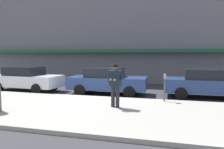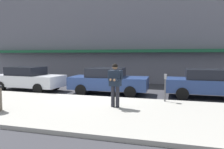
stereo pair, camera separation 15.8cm
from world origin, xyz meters
TOP-DOWN VIEW (x-y plane):
  - ground_plane at (0.00, 0.00)m, footprint 80.00×80.00m
  - sidewalk at (1.00, -2.85)m, footprint 32.00×5.30m
  - curb_paint_line at (1.00, 0.05)m, footprint 28.00×0.12m
  - storefront_facade at (1.00, 8.49)m, footprint 28.00×4.70m
  - parked_sedan_near at (-5.00, 0.94)m, footprint 4.61×2.15m
  - parked_sedan_mid at (0.26, 1.20)m, footprint 4.56×2.05m
  - parked_sedan_far at (5.72, 1.52)m, footprint 4.51×1.95m
  - man_texting_on_phone at (1.63, -2.32)m, footprint 0.65×0.61m
  - parking_meter at (3.56, -0.60)m, footprint 0.12×0.18m

SIDE VIEW (x-z plane):
  - ground_plane at x=0.00m, z-range 0.00..0.00m
  - curb_paint_line at x=1.00m, z-range 0.00..0.01m
  - sidewalk at x=1.00m, z-range 0.00..0.14m
  - parked_sedan_near at x=-5.00m, z-range 0.02..1.56m
  - parked_sedan_mid at x=0.26m, z-range 0.02..1.56m
  - parked_sedan_far at x=5.72m, z-range 0.02..1.56m
  - parking_meter at x=3.56m, z-range 0.33..1.60m
  - man_texting_on_phone at x=1.63m, z-range 0.35..2.15m
  - storefront_facade at x=1.00m, z-range -0.01..10.40m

